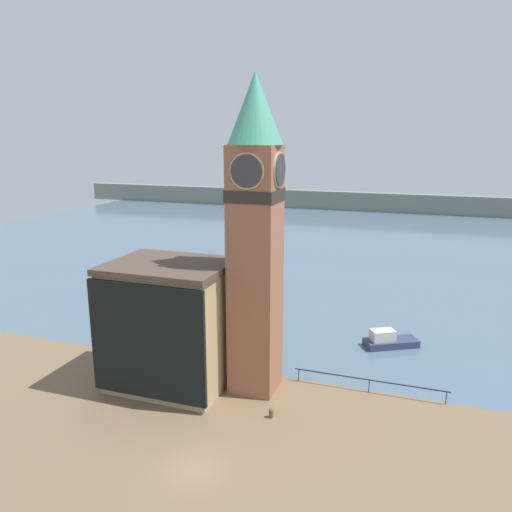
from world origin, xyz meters
TOP-DOWN VIEW (x-y plane):
  - ground_plane at (0.00, 0.00)m, footprint 160.00×160.00m
  - water at (0.00, 73.42)m, footprint 160.00×120.00m
  - far_shoreline at (0.00, 113.42)m, footprint 180.00×3.00m
  - pier_railing at (9.02, 13.17)m, footprint 12.17×0.08m
  - clock_tower at (0.18, 10.97)m, footprint 4.06×4.06m
  - pier_building at (-6.59, 9.41)m, footprint 9.55×7.64m
  - boat_near at (9.76, 22.79)m, footprint 5.44×4.25m
  - mooring_bollard_near at (2.74, 7.07)m, footprint 0.36×0.36m

SIDE VIEW (x-z plane):
  - water at x=0.00m, z-range 0.00..0.00m
  - ground_plane at x=0.00m, z-range 0.00..0.00m
  - mooring_bollard_near at x=2.74m, z-range 0.03..0.75m
  - boat_near at x=9.76m, z-range -0.25..1.49m
  - pier_railing at x=9.02m, z-range 0.42..1.51m
  - far_shoreline at x=0.00m, z-range 0.00..5.00m
  - pier_building at x=-6.59m, z-range 0.02..10.27m
  - clock_tower at x=0.18m, z-range 0.75..25.16m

